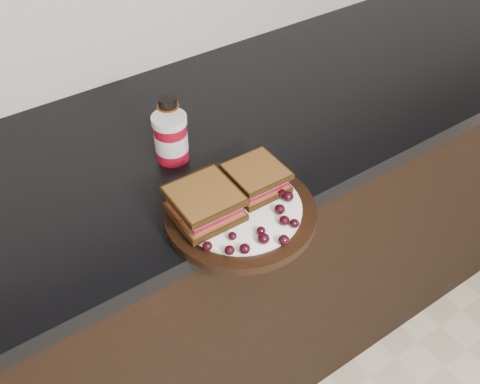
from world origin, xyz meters
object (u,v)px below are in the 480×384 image
(plate, at_px, (240,212))
(condiment_jar, at_px, (171,138))
(sandwich_left, at_px, (205,204))
(oil_bottle, at_px, (170,124))

(plate, height_order, condiment_jar, condiment_jar)
(sandwich_left, relative_size, condiment_jar, 1.09)
(plate, bearing_deg, oil_bottle, 91.05)
(condiment_jar, bearing_deg, sandwich_left, -102.11)
(plate, distance_m, oil_bottle, 0.25)
(condiment_jar, relative_size, oil_bottle, 0.84)
(condiment_jar, bearing_deg, oil_bottle, 63.46)
(plate, relative_size, oil_bottle, 2.27)
(sandwich_left, distance_m, condiment_jar, 0.20)
(plate, distance_m, condiment_jar, 0.22)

